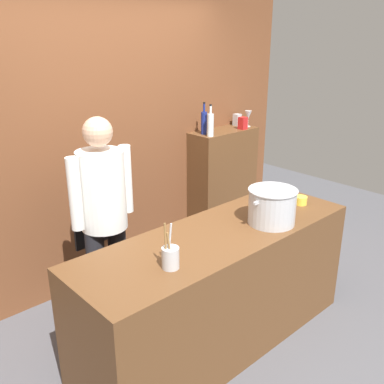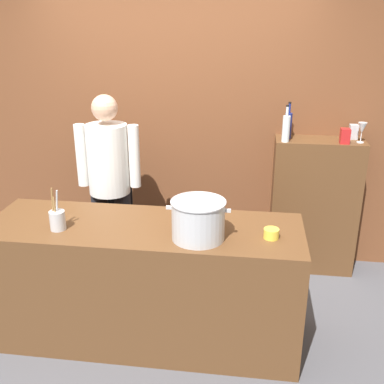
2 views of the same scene
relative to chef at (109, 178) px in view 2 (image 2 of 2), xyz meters
name	(u,v)px [view 2 (image 2 of 2)]	position (x,y,z in m)	size (l,w,h in m)	color
ground_plane	(148,334)	(0.46, -0.74, -0.96)	(8.00, 8.00, 0.00)	#4C4C51
brick_back_panel	(176,101)	(0.46, 0.66, 0.54)	(4.40, 0.10, 3.00)	brown
prep_counter	(146,282)	(0.46, -0.74, -0.51)	(2.17, 0.70, 0.90)	brown
bar_cabinet	(314,206)	(1.75, 0.45, -0.35)	(0.76, 0.32, 1.24)	brown
chef	(109,178)	(0.00, 0.00, 0.00)	(0.53, 0.37, 1.66)	black
stockpot_large	(198,220)	(0.86, -0.87, 0.06)	(0.41, 0.35, 0.26)	#B7BABF
utensil_crock	(57,220)	(-0.09, -0.87, 0.01)	(0.10, 0.10, 0.29)	#B7BABF
butter_jar	(271,234)	(1.32, -0.81, -0.03)	(0.10, 0.10, 0.06)	yellow
wine_bottle_cobalt	(288,125)	(1.47, 0.46, 0.39)	(0.06, 0.06, 0.32)	navy
wine_bottle_clear	(286,128)	(1.45, 0.35, 0.39)	(0.06, 0.06, 0.31)	silver
wine_glass_short	(362,129)	(2.07, 0.40, 0.39)	(0.07, 0.07, 0.17)	silver
spice_tin_silver	(353,132)	(2.03, 0.52, 0.34)	(0.07, 0.07, 0.12)	#B2B2B7
spice_tin_red	(345,136)	(1.93, 0.35, 0.34)	(0.08, 0.08, 0.13)	red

